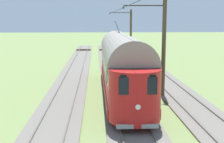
% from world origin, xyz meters
% --- Properties ---
extents(ground_plane, '(220.00, 220.00, 0.00)m').
position_xyz_m(ground_plane, '(0.00, 0.00, 0.00)').
color(ground_plane, olive).
extents(track_streetcar_siding, '(2.80, 80.00, 0.18)m').
position_xyz_m(track_streetcar_siding, '(-4.02, -0.31, 0.05)').
color(track_streetcar_siding, '#666059').
rests_on(track_streetcar_siding, ground).
extents(track_adjacent_siding, '(2.80, 80.00, 0.18)m').
position_xyz_m(track_adjacent_siding, '(0.00, -0.31, 0.05)').
color(track_adjacent_siding, '#666059').
rests_on(track_adjacent_siding, ground).
extents(track_third_siding, '(2.80, 80.00, 0.18)m').
position_xyz_m(track_third_siding, '(4.02, -0.31, 0.05)').
color(track_third_siding, '#666059').
rests_on(track_third_siding, ground).
extents(vintage_streetcar, '(2.65, 17.34, 5.05)m').
position_xyz_m(vintage_streetcar, '(0.00, 1.20, 2.26)').
color(vintage_streetcar, red).
rests_on(vintage_streetcar, ground).
extents(catenary_pole_foreground, '(3.01, 0.28, 6.65)m').
position_xyz_m(catenary_pole_foreground, '(-2.70, -17.63, 3.50)').
color(catenary_pole_foreground, '#4C3D28').
rests_on(catenary_pole_foreground, ground).
extents(catenary_pole_mid_near, '(3.01, 0.28, 6.65)m').
position_xyz_m(catenary_pole_mid_near, '(-2.70, 2.27, 3.50)').
color(catenary_pole_mid_near, '#4C3D28').
rests_on(catenary_pole_mid_near, ground).
extents(track_end_bumper, '(1.80, 0.60, 0.80)m').
position_xyz_m(track_end_bumper, '(-4.02, -14.29, 0.40)').
color(track_end_bumper, '#B2A519').
rests_on(track_end_bumper, ground).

